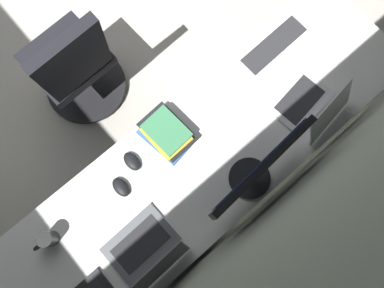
% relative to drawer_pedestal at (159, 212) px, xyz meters
% --- Properties ---
extents(wall_back, '(5.05, 0.10, 2.60)m').
position_rel_drawer_pedestal_xyz_m(wall_back, '(-0.60, 0.38, 0.95)').
color(wall_back, slate).
rests_on(wall_back, ground).
extents(desk, '(2.37, 0.67, 0.73)m').
position_rel_drawer_pedestal_xyz_m(desk, '(-0.31, -0.03, 0.32)').
color(desk, white).
rests_on(desk, ground).
extents(drawer_pedestal, '(0.40, 0.51, 0.69)m').
position_rel_drawer_pedestal_xyz_m(drawer_pedestal, '(0.00, 0.00, 0.00)').
color(drawer_pedestal, white).
rests_on(drawer_pedestal, ground).
extents(monitor_primary, '(0.54, 0.20, 0.40)m').
position_rel_drawer_pedestal_xyz_m(monitor_primary, '(-0.44, 0.19, 0.62)').
color(monitor_primary, black).
rests_on(monitor_primary, desk).
extents(laptop_leftmost, '(0.33, 0.33, 0.21)m').
position_rel_drawer_pedestal_xyz_m(laptop_leftmost, '(-0.90, 0.13, 0.43)').
color(laptop_leftmost, silver).
rests_on(laptop_leftmost, desk).
extents(laptop_center, '(0.32, 0.28, 0.22)m').
position_rel_drawer_pedestal_xyz_m(laptop_center, '(0.14, 0.14, 0.43)').
color(laptop_center, '#595B60').
rests_on(laptop_center, desk).
extents(keyboard_main, '(0.42, 0.15, 0.02)m').
position_rel_drawer_pedestal_xyz_m(keyboard_main, '(-1.00, -0.23, 0.39)').
color(keyboard_main, silver).
rests_on(keyboard_main, desk).
extents(mouse_main, '(0.06, 0.10, 0.03)m').
position_rel_drawer_pedestal_xyz_m(mouse_main, '(0.05, -0.17, 0.40)').
color(mouse_main, black).
rests_on(mouse_main, desk).
extents(mouse_spare, '(0.06, 0.10, 0.03)m').
position_rel_drawer_pedestal_xyz_m(mouse_spare, '(-0.07, -0.23, 0.40)').
color(mouse_spare, black).
rests_on(mouse_spare, desk).
extents(book_stack_near, '(0.21, 0.27, 0.09)m').
position_rel_drawer_pedestal_xyz_m(book_stack_near, '(-0.28, -0.22, 0.43)').
color(book_stack_near, '#38669E').
rests_on(book_stack_near, desk).
extents(coffee_mug, '(0.11, 0.07, 0.10)m').
position_rel_drawer_pedestal_xyz_m(coffee_mug, '(0.44, -0.20, 0.43)').
color(coffee_mug, black).
rests_on(coffee_mug, desk).
extents(office_chair, '(0.56, 0.56, 0.97)m').
position_rel_drawer_pedestal_xyz_m(office_chair, '(-0.16, -0.97, 0.11)').
color(office_chair, black).
rests_on(office_chair, ground).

